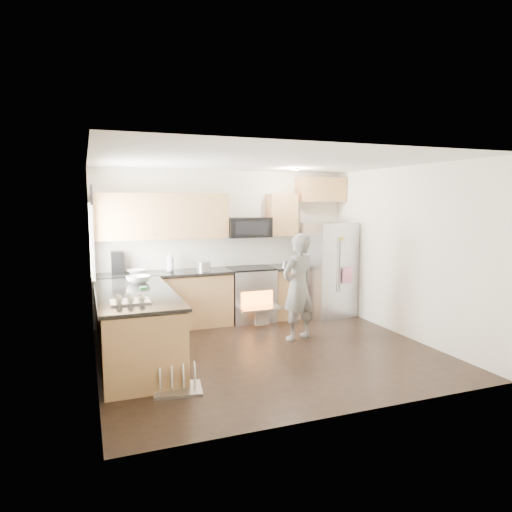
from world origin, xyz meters
name	(u,v)px	position (x,y,z in m)	size (l,w,h in m)	color
ground	(268,352)	(0.00, 0.00, 0.00)	(4.50, 4.50, 0.00)	black
room_shell	(266,231)	(-0.04, 0.02, 1.67)	(4.54, 4.04, 2.62)	white
back_cabinet_run	(197,268)	(-0.59, 1.75, 0.96)	(4.45, 0.64, 2.50)	#C67F4F
peninsula	(136,327)	(-1.75, 0.25, 0.46)	(0.96, 2.36, 1.03)	#C67F4F
stove_range	(250,282)	(0.35, 1.69, 0.68)	(0.76, 0.97, 1.79)	#B7B7BC
refrigerator	(329,270)	(1.77, 1.46, 0.85)	(0.93, 0.78, 1.69)	#B7B7BC
person	(298,287)	(0.64, 0.39, 0.80)	(0.58, 0.38, 1.60)	gray
dish_rack	(178,383)	(-1.43, -0.86, 0.09)	(0.57, 0.49, 0.32)	#B7B7BC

